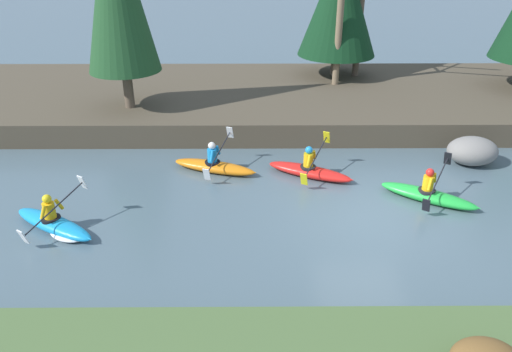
% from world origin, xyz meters
% --- Properties ---
extents(ground_plane, '(90.00, 90.00, 0.00)m').
position_xyz_m(ground_plane, '(0.00, 0.00, 0.00)').
color(ground_plane, '#4C606B').
extents(riverbank_far, '(44.00, 8.48, 0.86)m').
position_xyz_m(riverbank_far, '(0.00, 8.80, 0.43)').
color(riverbank_far, '#4C4233').
rests_on(riverbank_far, ground).
extents(conifer_tree_left, '(3.41, 3.41, 5.61)m').
position_xyz_m(conifer_tree_left, '(0.66, 10.86, 4.14)').
color(conifer_tree_left, brown).
rests_on(conifer_tree_left, riverbank_far).
extents(bare_tree_upstream, '(3.53, 3.49, 6.41)m').
position_xyz_m(bare_tree_upstream, '(0.52, 9.57, 3.88)').
color(bare_tree_upstream, '#7A664C').
rests_on(bare_tree_upstream, riverbank_far).
extents(bare_tree_mid_upstream, '(3.00, 2.97, 5.40)m').
position_xyz_m(bare_tree_mid_upstream, '(1.62, 10.92, 3.41)').
color(bare_tree_mid_upstream, brown).
rests_on(bare_tree_mid_upstream, riverbank_far).
extents(kayaker_lead, '(2.60, 2.00, 1.20)m').
position_xyz_m(kayaker_lead, '(1.90, 0.82, 0.22)').
color(kayaker_lead, green).
rests_on(kayaker_lead, ground).
extents(kayaker_middle, '(2.68, 1.93, 1.20)m').
position_xyz_m(kayaker_middle, '(-1.28, 2.38, 0.22)').
color(kayaker_middle, red).
rests_on(kayaker_middle, ground).
extents(kayaker_trailing, '(2.75, 2.01, 1.20)m').
position_xyz_m(kayaker_trailing, '(-4.25, 2.74, 0.22)').
color(kayaker_trailing, orange).
rests_on(kayaker_trailing, ground).
extents(kayaker_far_back, '(2.61, 1.99, 1.20)m').
position_xyz_m(kayaker_far_back, '(-8.05, -0.65, 0.20)').
color(kayaker_far_back, '#1993D6').
rests_on(kayaker_far_back, ground).
extents(boulder_midstream, '(1.62, 1.27, 0.91)m').
position_xyz_m(boulder_midstream, '(4.05, 3.28, 0.46)').
color(boulder_midstream, gray).
rests_on(boulder_midstream, ground).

